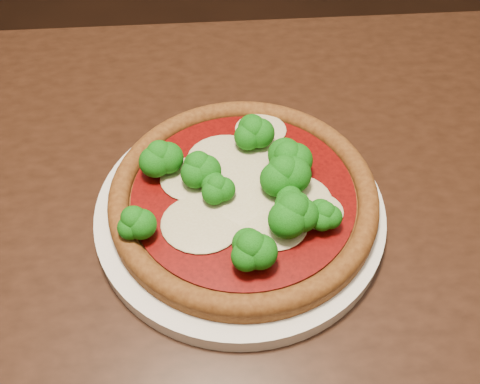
{
  "coord_description": "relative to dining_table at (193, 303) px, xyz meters",
  "views": [
    {
      "loc": [
        0.07,
        -0.31,
        1.19
      ],
      "look_at": [
        0.03,
        0.02,
        0.79
      ],
      "focal_mm": 40.0,
      "sensor_mm": 36.0,
      "label": 1
    }
  ],
  "objects": [
    {
      "name": "plate",
      "position": [
        0.05,
        0.05,
        0.1
      ],
      "size": [
        0.29,
        0.29,
        0.02
      ],
      "primitive_type": "cylinder",
      "color": "silver",
      "rests_on": "dining_table"
    },
    {
      "name": "dining_table",
      "position": [
        0.0,
        0.0,
        0.0
      ],
      "size": [
        1.41,
        1.01,
        0.75
      ],
      "rotation": [
        0.0,
        0.0,
        0.17
      ],
      "color": "black",
      "rests_on": "floor"
    },
    {
      "name": "pizza",
      "position": [
        0.05,
        0.06,
        0.13
      ],
      "size": [
        0.27,
        0.27,
        0.06
      ],
      "rotation": [
        0.0,
        0.0,
        -0.32
      ],
      "color": "brown",
      "rests_on": "plate"
    }
  ]
}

